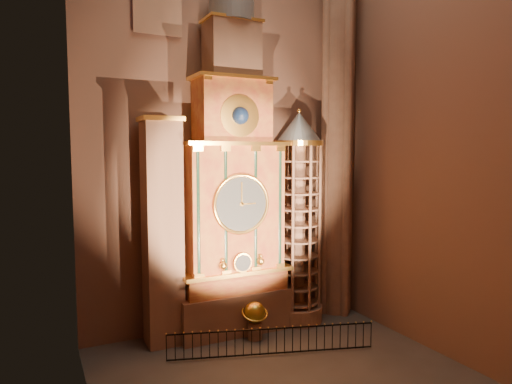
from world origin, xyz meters
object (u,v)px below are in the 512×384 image
portrait_tower (163,231)px  iron_railing (272,341)px  celestial_globe (255,317)px  astronomical_clock (233,194)px  stair_turret (298,219)px

portrait_tower → iron_railing: size_ratio=1.20×
portrait_tower → celestial_globe: (3.87, -1.43, -4.09)m
astronomical_clock → iron_railing: astronomical_clock is taller
iron_railing → astronomical_clock: bearing=96.7°
iron_railing → portrait_tower: bearing=138.9°
astronomical_clock → stair_turret: size_ratio=1.55×
stair_turret → celestial_globe: stair_turret is taller
stair_turret → celestial_globe: bearing=-159.2°
portrait_tower → iron_railing: bearing=-41.1°
stair_turret → iron_railing: size_ratio=1.27×
celestial_globe → iron_railing: (-0.09, -1.88, -0.43)m
portrait_tower → celestial_globe: bearing=-20.3°
stair_turret → celestial_globe: (-3.03, -1.15, -4.21)m
iron_railing → celestial_globe: bearing=87.4°
portrait_tower → stair_turret: (6.90, -0.28, 0.12)m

